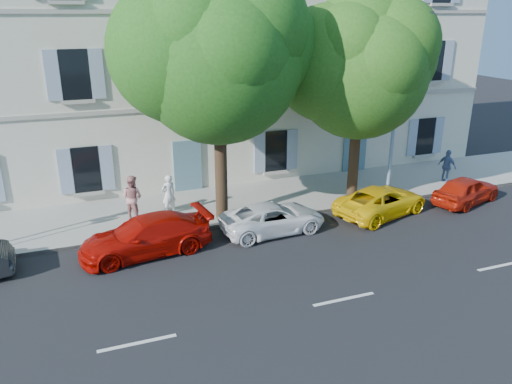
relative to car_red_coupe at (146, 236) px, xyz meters
name	(u,v)px	position (x,y,z in m)	size (l,w,h in m)	color
ground	(289,244)	(4.99, -1.03, -0.66)	(90.00, 90.00, 0.00)	black
sidewalk	(249,201)	(4.99, 3.42, -0.59)	(36.00, 4.50, 0.15)	#A09E96
kerb	(266,219)	(4.99, 1.25, -0.58)	(36.00, 0.16, 0.16)	#9E998E
building	(210,53)	(4.99, 9.17, 5.34)	(28.00, 7.00, 12.00)	beige
car_red_coupe	(146,236)	(0.00, 0.00, 0.00)	(1.86, 4.57, 1.33)	#AC0C04
car_white_coupe	(273,218)	(4.83, 0.17, -0.10)	(1.87, 4.06, 1.13)	white
car_yellow_supercar	(381,201)	(9.71, 0.23, -0.07)	(1.98, 4.29, 1.19)	yellow
car_red_hatchback	(466,190)	(13.96, 0.06, -0.05)	(1.45, 3.61, 1.23)	#B61C0B
tree_left	(218,61)	(3.32, 1.92, 5.64)	(6.17, 6.17, 9.56)	#3A2819
tree_right	(360,72)	(9.38, 2.05, 5.01)	(5.59, 5.59, 8.61)	#3A2819
street_lamp	(399,97)	(10.92, 1.40, 3.99)	(0.25, 1.68, 7.95)	#7293BF
pedestrian_a	(169,194)	(1.41, 3.04, 0.31)	(0.60, 0.39, 1.65)	white
pedestrian_b	(132,197)	(-0.06, 2.96, 0.39)	(0.88, 0.69, 1.81)	tan
pedestrian_c	(447,166)	(14.83, 2.39, 0.29)	(0.94, 0.39, 1.60)	#556F9C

